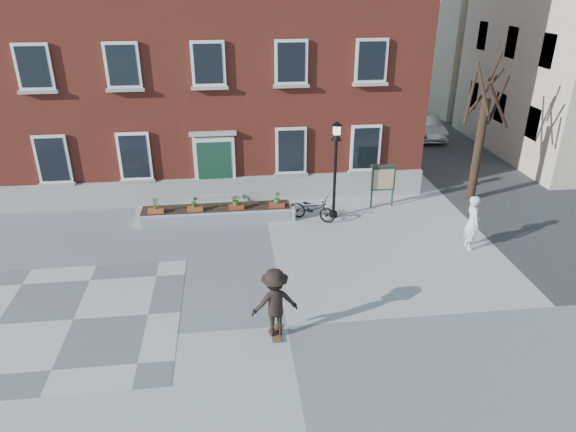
{
  "coord_description": "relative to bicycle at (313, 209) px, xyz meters",
  "views": [
    {
      "loc": [
        -1.33,
        -11.55,
        8.87
      ],
      "look_at": [
        0.5,
        4.0,
        1.5
      ],
      "focal_mm": 32.0,
      "sensor_mm": 36.0,
      "label": 1
    }
  ],
  "objects": [
    {
      "name": "planter_assembly",
      "position": [
        -3.78,
        0.48,
        -0.19
      ],
      "size": [
        6.2,
        1.12,
        1.15
      ],
      "color": "#BCBCB7",
      "rests_on": "ground"
    },
    {
      "name": "side_street",
      "position": [
        16.2,
        13.08,
        6.53
      ],
      "size": [
        15.2,
        36.0,
        14.5
      ],
      "color": "#3D3D3F",
      "rests_on": "ground"
    },
    {
      "name": "checker_patch",
      "position": [
        -7.8,
        -5.7,
        -0.49
      ],
      "size": [
        6.0,
        6.0,
        0.01
      ],
      "primitive_type": "cube",
      "color": "slate",
      "rests_on": "ground"
    },
    {
      "name": "bare_tree",
      "position": [
        7.21,
        1.31,
        2.3
      ],
      "size": [
        1.83,
        1.83,
        6.16
      ],
      "color": "#322216",
      "rests_on": "ground"
    },
    {
      "name": "bicycle",
      "position": [
        0.0,
        0.0,
        0.0
      ],
      "size": [
        1.96,
        1.5,
        0.99
      ],
      "primitive_type": "imported",
      "rotation": [
        0.0,
        0.0,
        1.06
      ],
      "color": "black",
      "rests_on": "ground"
    },
    {
      "name": "bystander",
      "position": [
        5.2,
        -2.92,
        0.5
      ],
      "size": [
        0.51,
        0.75,
        1.99
      ],
      "primitive_type": "imported",
      "rotation": [
        0.0,
        0.0,
        1.52
      ],
      "color": "silver",
      "rests_on": "ground"
    },
    {
      "name": "brick_building",
      "position": [
        -3.8,
        7.28,
        5.81
      ],
      "size": [
        18.4,
        10.85,
        12.6
      ],
      "color": "#963729",
      "rests_on": "ground"
    },
    {
      "name": "notice_board",
      "position": [
        3.09,
        0.95,
        0.77
      ],
      "size": [
        1.1,
        0.16,
        1.87
      ],
      "color": "#183022",
      "rests_on": "ground"
    },
    {
      "name": "parked_car",
      "position": [
        8.58,
        10.69,
        0.19
      ],
      "size": [
        1.6,
        4.2,
        1.37
      ],
      "primitive_type": "imported",
      "rotation": [
        0.0,
        0.0,
        -0.04
      ],
      "color": "#B7BABC",
      "rests_on": "ground"
    },
    {
      "name": "ground",
      "position": [
        -1.8,
        -6.7,
        -0.49
      ],
      "size": [
        100.0,
        100.0,
        0.0
      ],
      "primitive_type": "plane",
      "color": "#A1A1A3",
      "rests_on": "ground"
    },
    {
      "name": "skateboarder",
      "position": [
        -2.15,
        -7.04,
        0.56
      ],
      "size": [
        1.37,
        0.92,
        2.03
      ],
      "color": "brown",
      "rests_on": "ground"
    },
    {
      "name": "lamp_post",
      "position": [
        0.89,
        0.21,
        2.04
      ],
      "size": [
        0.4,
        0.4,
        3.93
      ],
      "color": "black",
      "rests_on": "ground"
    }
  ]
}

